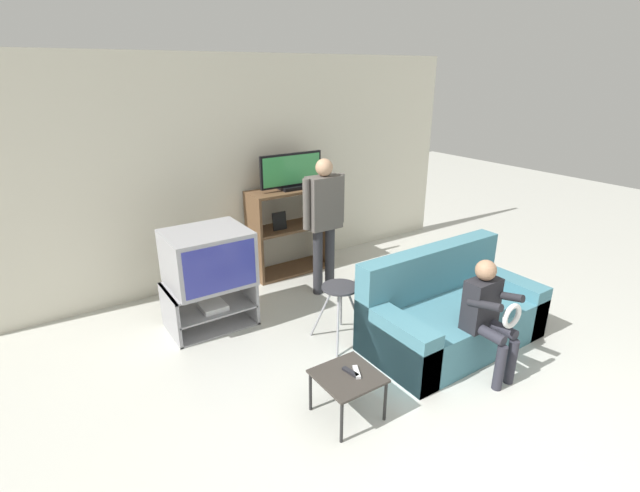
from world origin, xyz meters
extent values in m
plane|color=beige|center=(0.00, 0.00, 0.00)|extent=(18.00, 18.00, 0.00)
cube|color=silver|center=(0.00, 3.78, 1.30)|extent=(6.40, 0.06, 2.60)
cube|color=#939399|center=(-0.79, 2.78, 0.01)|extent=(0.83, 0.56, 0.02)
cube|color=#939399|center=(-0.79, 2.78, 0.21)|extent=(0.79, 0.56, 0.02)
cube|color=#939399|center=(-0.79, 2.78, 0.45)|extent=(0.83, 0.56, 0.02)
cube|color=#939399|center=(-1.19, 2.78, 0.23)|extent=(0.03, 0.56, 0.46)
cube|color=#939399|center=(-0.40, 2.78, 0.23)|extent=(0.03, 0.56, 0.46)
cube|color=silver|center=(-0.79, 2.71, 0.24)|extent=(0.24, 0.28, 0.05)
cube|color=#9E9EA3|center=(-0.77, 2.78, 0.73)|extent=(0.77, 0.64, 0.53)
cube|color=#333899|center=(-0.77, 2.45, 0.73)|extent=(0.69, 0.01, 0.45)
cube|color=brown|center=(0.07, 3.50, 0.54)|extent=(0.03, 0.42, 1.07)
cube|color=brown|center=(1.06, 3.50, 0.54)|extent=(0.03, 0.42, 1.07)
cube|color=brown|center=(0.56, 3.50, 0.02)|extent=(0.96, 0.42, 0.03)
cube|color=brown|center=(0.56, 3.50, 0.59)|extent=(0.96, 0.42, 0.03)
cube|color=brown|center=(0.56, 3.50, 1.06)|extent=(0.96, 0.42, 0.03)
cube|color=black|center=(0.38, 3.43, 0.72)|extent=(0.18, 0.04, 0.22)
cube|color=black|center=(0.58, 3.47, 1.09)|extent=(0.29, 0.20, 0.04)
cube|color=black|center=(0.58, 3.47, 1.31)|extent=(0.82, 0.04, 0.39)
cube|color=#3FA559|center=(0.58, 3.45, 1.31)|extent=(0.77, 0.01, 0.34)
cylinder|color=#99999E|center=(0.00, 1.69, 0.27)|extent=(0.16, 0.20, 0.56)
cylinder|color=#99999E|center=(0.23, 1.69, 0.27)|extent=(0.16, 0.20, 0.56)
cylinder|color=#99999E|center=(0.00, 1.95, 0.27)|extent=(0.16, 0.20, 0.56)
cylinder|color=#99999E|center=(0.23, 1.95, 0.27)|extent=(0.16, 0.20, 0.56)
cylinder|color=#333338|center=(0.12, 1.82, 0.56)|extent=(0.34, 0.34, 0.02)
cube|color=#38332D|center=(-0.44, 0.96, 0.35)|extent=(0.44, 0.44, 0.02)
cylinder|color=black|center=(-0.64, 0.76, 0.17)|extent=(0.02, 0.02, 0.34)
cylinder|color=black|center=(-0.25, 0.76, 0.17)|extent=(0.02, 0.02, 0.34)
cylinder|color=black|center=(-0.64, 1.16, 0.17)|extent=(0.02, 0.02, 0.34)
cylinder|color=black|center=(-0.25, 1.16, 0.17)|extent=(0.02, 0.02, 0.34)
cube|color=#232328|center=(-0.41, 0.97, 0.36)|extent=(0.06, 0.15, 0.02)
cube|color=silver|center=(-0.38, 0.94, 0.36)|extent=(0.10, 0.14, 0.02)
cube|color=teal|center=(0.97, 1.19, 0.20)|extent=(1.68, 0.86, 0.40)
cube|color=teal|center=(0.97, 1.52, 0.63)|extent=(1.68, 0.20, 0.46)
cube|color=teal|center=(0.23, 1.19, 0.26)|extent=(0.22, 0.86, 0.52)
cube|color=teal|center=(1.70, 1.19, 0.26)|extent=(0.22, 0.86, 0.52)
cylinder|color=#2D2D33|center=(0.50, 2.77, 0.39)|extent=(0.11, 0.11, 0.78)
cylinder|color=#2D2D33|center=(0.66, 2.77, 0.39)|extent=(0.11, 0.11, 0.78)
cube|color=#5B5651|center=(0.58, 2.77, 1.07)|extent=(0.38, 0.20, 0.58)
cylinder|color=#5B5651|center=(0.35, 2.77, 1.08)|extent=(0.08, 0.08, 0.55)
cylinder|color=#5B5651|center=(0.81, 2.77, 1.08)|extent=(0.08, 0.08, 0.55)
sphere|color=tan|center=(0.58, 2.77, 1.45)|extent=(0.19, 0.19, 0.19)
cylinder|color=#2D2D38|center=(0.75, 0.53, 0.20)|extent=(0.08, 0.08, 0.40)
cylinder|color=#2D2D38|center=(0.90, 0.53, 0.20)|extent=(0.08, 0.08, 0.40)
cylinder|color=#2D2D38|center=(0.75, 0.68, 0.44)|extent=(0.09, 0.30, 0.09)
cylinder|color=#2D2D38|center=(0.90, 0.68, 0.44)|extent=(0.09, 0.30, 0.09)
cube|color=#232328|center=(0.82, 0.83, 0.62)|extent=(0.30, 0.17, 0.44)
cylinder|color=#232328|center=(0.69, 0.70, 0.70)|extent=(0.06, 0.31, 0.14)
cylinder|color=#232328|center=(0.96, 0.70, 0.70)|extent=(0.06, 0.31, 0.14)
sphere|color=#A37A5B|center=(0.82, 0.83, 0.92)|extent=(0.17, 0.17, 0.17)
torus|color=white|center=(0.82, 0.54, 0.64)|extent=(0.21, 0.04, 0.21)
camera|label=1|loc=(-2.17, -1.25, 2.42)|focal=26.00mm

